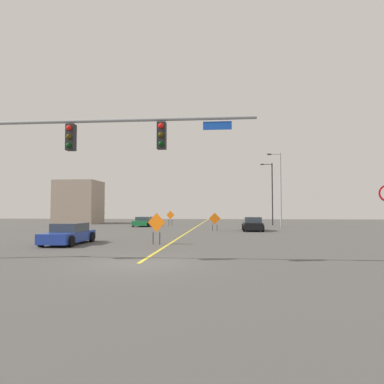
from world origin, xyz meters
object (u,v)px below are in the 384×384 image
(construction_sign_median_far, at_px, (215,219))
(construction_sign_right_shoulder, at_px, (170,216))
(car_blue_mid, at_px, (69,234))
(traffic_signal_assembly, at_px, (28,145))
(car_black_near, at_px, (253,224))
(car_green_passing, at_px, (144,222))
(construction_sign_median_near, at_px, (157,224))
(street_lamp_near_right, at_px, (271,191))
(street_lamp_far_right, at_px, (280,187))

(construction_sign_median_far, bearing_deg, construction_sign_right_shoulder, 118.79)
(car_blue_mid, bearing_deg, traffic_signal_assembly, -78.41)
(construction_sign_median_far, bearing_deg, car_black_near, 1.78)
(traffic_signal_assembly, xyz_separation_m, car_green_passing, (-2.05, 29.75, -4.08))
(construction_sign_right_shoulder, bearing_deg, construction_sign_median_near, -83.23)
(construction_sign_median_far, relative_size, construction_sign_right_shoulder, 0.91)
(street_lamp_near_right, bearing_deg, construction_sign_right_shoulder, -172.12)
(construction_sign_right_shoulder, height_order, car_black_near, construction_sign_right_shoulder)
(street_lamp_near_right, distance_m, construction_sign_median_near, 29.17)
(traffic_signal_assembly, distance_m, car_green_passing, 30.10)
(construction_sign_median_far, xyz_separation_m, construction_sign_right_shoulder, (-6.14, 11.17, 0.14))
(car_blue_mid, xyz_separation_m, car_black_near, (12.17, 14.32, 0.07))
(construction_sign_median_near, bearing_deg, construction_sign_median_far, 77.27)
(street_lamp_far_right, bearing_deg, traffic_signal_assembly, -117.48)
(construction_sign_median_far, distance_m, car_green_passing, 12.39)
(construction_sign_right_shoulder, distance_m, car_green_passing, 4.05)
(street_lamp_far_right, bearing_deg, construction_sign_median_far, -139.10)
(car_blue_mid, bearing_deg, car_black_near, 49.62)
(street_lamp_far_right, bearing_deg, car_blue_mid, -127.60)
(construction_sign_right_shoulder, bearing_deg, street_lamp_far_right, -19.29)
(construction_sign_right_shoulder, relative_size, construction_sign_median_near, 1.05)
(construction_sign_median_far, xyz_separation_m, car_green_passing, (-9.05, 8.44, -0.53))
(construction_sign_median_near, relative_size, car_black_near, 0.44)
(traffic_signal_assembly, height_order, street_lamp_far_right, street_lamp_far_right)
(car_green_passing, bearing_deg, car_black_near, -33.12)
(street_lamp_far_right, relative_size, car_black_near, 2.07)
(car_blue_mid, bearing_deg, construction_sign_median_far, 59.20)
(traffic_signal_assembly, height_order, construction_sign_median_far, traffic_signal_assembly)
(construction_sign_median_far, xyz_separation_m, car_blue_mid, (-8.47, -14.20, -0.53))
(street_lamp_far_right, distance_m, construction_sign_right_shoulder, 14.78)
(street_lamp_far_right, relative_size, street_lamp_near_right, 1.04)
(construction_sign_median_near, bearing_deg, street_lamp_near_right, 68.70)
(construction_sign_median_near, bearing_deg, traffic_signal_assembly, -117.67)
(car_black_near, bearing_deg, construction_sign_right_shoulder, 131.69)
(traffic_signal_assembly, distance_m, car_blue_mid, 8.32)
(construction_sign_right_shoulder, bearing_deg, street_lamp_near_right, 7.88)
(construction_sign_right_shoulder, bearing_deg, car_green_passing, -136.93)
(construction_sign_median_near, relative_size, car_green_passing, 0.42)
(street_lamp_far_right, relative_size, construction_sign_median_far, 4.87)
(car_blue_mid, bearing_deg, street_lamp_near_right, 59.83)
(traffic_signal_assembly, bearing_deg, construction_sign_median_far, 71.79)
(street_lamp_far_right, bearing_deg, car_green_passing, 173.01)
(traffic_signal_assembly, relative_size, car_blue_mid, 3.23)
(street_lamp_near_right, relative_size, car_green_passing, 1.89)
(car_black_near, bearing_deg, street_lamp_near_right, 74.17)
(street_lamp_near_right, distance_m, car_black_near, 14.00)
(car_black_near, bearing_deg, car_blue_mid, -130.38)
(construction_sign_median_near, distance_m, car_black_near, 15.67)
(street_lamp_near_right, relative_size, construction_sign_right_shoulder, 4.29)
(car_green_passing, bearing_deg, street_lamp_far_right, -6.99)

